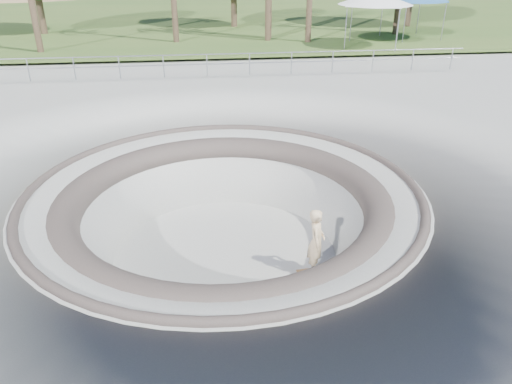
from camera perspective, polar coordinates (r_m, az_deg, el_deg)
ground at (r=12.87m, az=-3.74°, el=0.12°), size 180.00×180.00×0.00m
skate_bowl at (r=13.78m, az=-3.52°, el=-6.72°), size 14.00×14.00×4.10m
grass_strip at (r=45.87m, az=-6.55°, el=19.35°), size 180.00×36.00×0.12m
distant_hills at (r=70.01m, az=-3.39°, el=15.85°), size 103.20×45.00×28.60m
safety_railing at (r=24.07m, az=-5.62°, el=14.27°), size 25.00×0.06×1.03m
skateboard at (r=13.04m, az=6.70°, el=-8.96°), size 0.93×0.33×0.09m
skater at (r=12.55m, az=6.91°, el=-5.59°), size 0.57×0.73×1.77m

